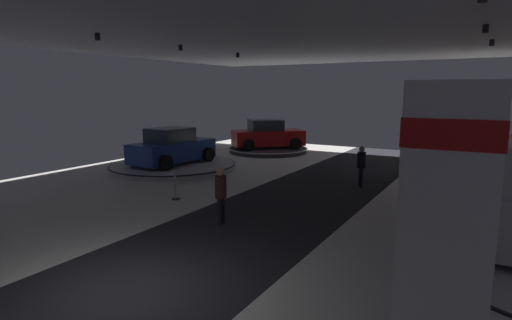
{
  "coord_description": "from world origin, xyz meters",
  "views": [
    {
      "loc": [
        5.66,
        -4.85,
        3.66
      ],
      "look_at": [
        -1.17,
        6.93,
        1.4
      ],
      "focal_mm": 29.08,
      "sensor_mm": 36.0,
      "label": 1
    }
  ],
  "objects_px": {
    "display_platform_deep_left": "(268,150)",
    "display_platform_far_left": "(173,166)",
    "brand_sign_pylon": "(446,229)",
    "visitor_walking_far": "(221,192)",
    "display_car_deep_left": "(268,135)",
    "display_car_far_left": "(172,148)",
    "pickup_truck_deep_right": "(493,145)",
    "display_platform_deep_right": "(495,169)",
    "visitor_walking_near": "(361,164)"
  },
  "relations": [
    {
      "from": "display_platform_deep_left",
      "to": "display_platform_far_left",
      "type": "bearing_deg",
      "value": -99.97
    },
    {
      "from": "brand_sign_pylon",
      "to": "visitor_walking_far",
      "type": "xyz_separation_m",
      "value": [
        -6.0,
        3.68,
        -1.06
      ]
    },
    {
      "from": "display_car_deep_left",
      "to": "display_car_far_left",
      "type": "xyz_separation_m",
      "value": [
        -1.23,
        -7.14,
        -0.01
      ]
    },
    {
      "from": "brand_sign_pylon",
      "to": "display_platform_far_left",
      "type": "relative_size",
      "value": 0.64
    },
    {
      "from": "display_platform_deep_left",
      "to": "pickup_truck_deep_right",
      "type": "bearing_deg",
      "value": -2.05
    },
    {
      "from": "display_platform_deep_right",
      "to": "display_car_deep_left",
      "type": "xyz_separation_m",
      "value": [
        -12.02,
        0.67,
        0.85
      ]
    },
    {
      "from": "display_car_deep_left",
      "to": "brand_sign_pylon",
      "type": "bearing_deg",
      "value": -55.1
    },
    {
      "from": "display_car_far_left",
      "to": "brand_sign_pylon",
      "type": "bearing_deg",
      "value": -36.2
    },
    {
      "from": "visitor_walking_near",
      "to": "visitor_walking_far",
      "type": "distance_m",
      "value": 6.77
    },
    {
      "from": "display_car_far_left",
      "to": "visitor_walking_far",
      "type": "relative_size",
      "value": 2.72
    },
    {
      "from": "display_car_far_left",
      "to": "visitor_walking_near",
      "type": "bearing_deg",
      "value": 5.39
    },
    {
      "from": "display_car_far_left",
      "to": "pickup_truck_deep_right",
      "type": "bearing_deg",
      "value": 27.26
    },
    {
      "from": "display_platform_far_left",
      "to": "display_car_far_left",
      "type": "xyz_separation_m",
      "value": [
        -0.0,
        -0.03,
        0.88
      ]
    },
    {
      "from": "visitor_walking_far",
      "to": "pickup_truck_deep_right",
      "type": "bearing_deg",
      "value": 62.7
    },
    {
      "from": "pickup_truck_deep_right",
      "to": "display_car_deep_left",
      "type": "bearing_deg",
      "value": 178.06
    },
    {
      "from": "display_platform_deep_right",
      "to": "display_car_deep_left",
      "type": "bearing_deg",
      "value": 176.8
    },
    {
      "from": "display_platform_deep_right",
      "to": "display_platform_far_left",
      "type": "relative_size",
      "value": 1.0
    },
    {
      "from": "brand_sign_pylon",
      "to": "pickup_truck_deep_right",
      "type": "bearing_deg",
      "value": 88.63
    },
    {
      "from": "visitor_walking_far",
      "to": "brand_sign_pylon",
      "type": "bearing_deg",
      "value": -31.54
    },
    {
      "from": "display_platform_deep_right",
      "to": "visitor_walking_near",
      "type": "bearing_deg",
      "value": -128.47
    },
    {
      "from": "brand_sign_pylon",
      "to": "display_car_deep_left",
      "type": "relative_size",
      "value": 0.89
    },
    {
      "from": "display_platform_deep_right",
      "to": "display_car_deep_left",
      "type": "height_order",
      "value": "display_car_deep_left"
    },
    {
      "from": "brand_sign_pylon",
      "to": "display_car_deep_left",
      "type": "xyz_separation_m",
      "value": [
        -11.47,
        16.44,
        -0.92
      ]
    },
    {
      "from": "display_car_deep_left",
      "to": "visitor_walking_far",
      "type": "distance_m",
      "value": 13.89
    },
    {
      "from": "visitor_walking_near",
      "to": "display_platform_far_left",
      "type": "bearing_deg",
      "value": -174.81
    },
    {
      "from": "brand_sign_pylon",
      "to": "display_car_deep_left",
      "type": "height_order",
      "value": "brand_sign_pylon"
    },
    {
      "from": "pickup_truck_deep_right",
      "to": "display_platform_far_left",
      "type": "xyz_separation_m",
      "value": [
        -13.08,
        -6.71,
        -1.12
      ]
    },
    {
      "from": "display_platform_deep_left",
      "to": "display_car_far_left",
      "type": "relative_size",
      "value": 1.1
    },
    {
      "from": "display_platform_deep_right",
      "to": "pickup_truck_deep_right",
      "type": "xyz_separation_m",
      "value": [
        -0.17,
        0.27,
        1.09
      ]
    },
    {
      "from": "pickup_truck_deep_right",
      "to": "visitor_walking_near",
      "type": "distance_m",
      "value": 7.33
    },
    {
      "from": "brand_sign_pylon",
      "to": "display_car_far_left",
      "type": "bearing_deg",
      "value": 143.8
    },
    {
      "from": "display_platform_far_left",
      "to": "visitor_walking_far",
      "type": "height_order",
      "value": "visitor_walking_far"
    },
    {
      "from": "visitor_walking_near",
      "to": "visitor_walking_far",
      "type": "height_order",
      "value": "same"
    },
    {
      "from": "brand_sign_pylon",
      "to": "display_car_deep_left",
      "type": "distance_m",
      "value": 20.07
    },
    {
      "from": "display_platform_deep_left",
      "to": "display_car_deep_left",
      "type": "bearing_deg",
      "value": -135.55
    },
    {
      "from": "visitor_walking_far",
      "to": "display_car_far_left",
      "type": "bearing_deg",
      "value": 140.05
    },
    {
      "from": "display_platform_deep_left",
      "to": "visitor_walking_far",
      "type": "xyz_separation_m",
      "value": [
        5.45,
        -12.78,
        0.75
      ]
    },
    {
      "from": "display_car_far_left",
      "to": "display_car_deep_left",
      "type": "bearing_deg",
      "value": 80.2
    },
    {
      "from": "display_car_deep_left",
      "to": "visitor_walking_far",
      "type": "bearing_deg",
      "value": -66.79
    },
    {
      "from": "display_platform_far_left",
      "to": "visitor_walking_near",
      "type": "relative_size",
      "value": 3.71
    },
    {
      "from": "display_platform_deep_left",
      "to": "visitor_walking_near",
      "type": "relative_size",
      "value": 3.0
    },
    {
      "from": "display_platform_deep_left",
      "to": "visitor_walking_far",
      "type": "bearing_deg",
      "value": -66.91
    },
    {
      "from": "display_platform_far_left",
      "to": "display_car_far_left",
      "type": "distance_m",
      "value": 0.88
    },
    {
      "from": "pickup_truck_deep_right",
      "to": "display_platform_far_left",
      "type": "height_order",
      "value": "pickup_truck_deep_right"
    },
    {
      "from": "display_car_deep_left",
      "to": "display_platform_far_left",
      "type": "distance_m",
      "value": 7.27
    },
    {
      "from": "display_platform_far_left",
      "to": "display_car_far_left",
      "type": "bearing_deg",
      "value": -93.44
    },
    {
      "from": "display_platform_deep_right",
      "to": "visitor_walking_far",
      "type": "distance_m",
      "value": 13.77
    },
    {
      "from": "visitor_walking_far",
      "to": "visitor_walking_near",
      "type": "bearing_deg",
      "value": 72.21
    },
    {
      "from": "pickup_truck_deep_right",
      "to": "visitor_walking_far",
      "type": "bearing_deg",
      "value": -117.3
    },
    {
      "from": "display_car_deep_left",
      "to": "visitor_walking_near",
      "type": "relative_size",
      "value": 2.68
    }
  ]
}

